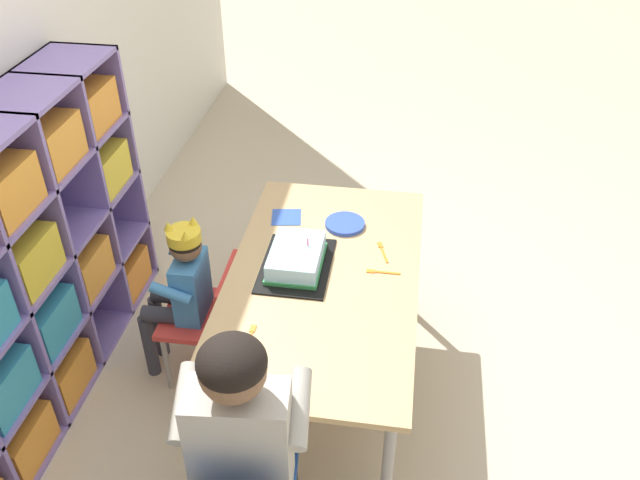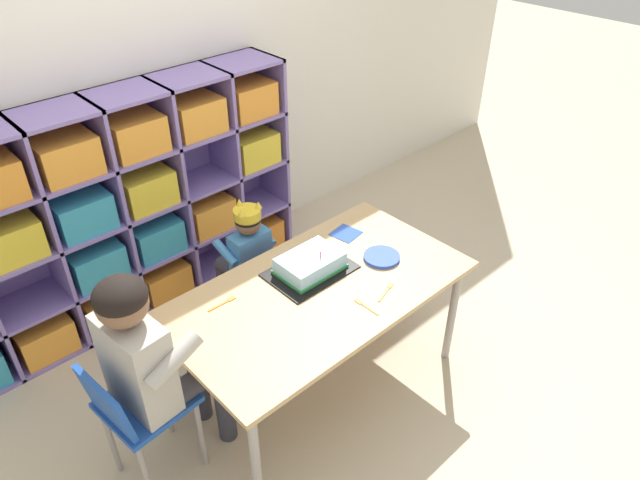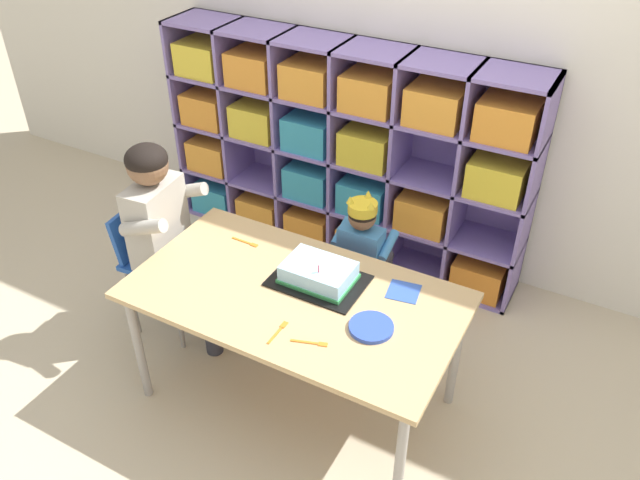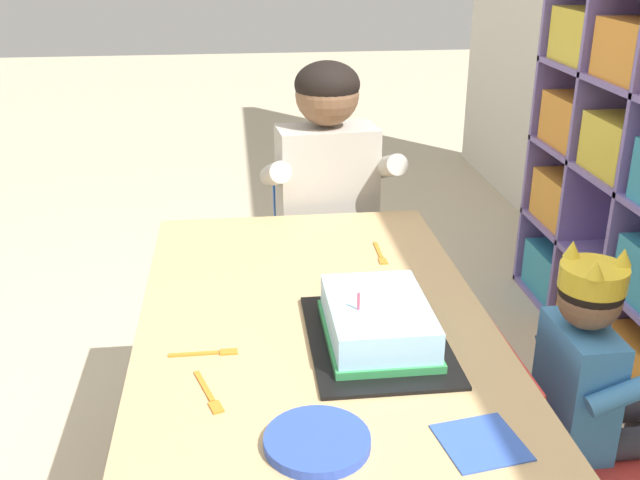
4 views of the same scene
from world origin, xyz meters
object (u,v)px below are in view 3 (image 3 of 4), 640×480
at_px(activity_table, 295,303).
at_px(classroom_chair_blue, 355,281).
at_px(paper_plate_stack, 371,327).
at_px(fork_near_cake_tray, 247,242).
at_px(fork_at_table_front_edge, 279,331).
at_px(birthday_cake_on_tray, 318,274).
at_px(child_with_crown, 364,246).
at_px(fork_near_child_seat, 312,343).
at_px(adult_helper_seated, 168,224).
at_px(classroom_chair_adult_side, 155,256).

bearing_deg(activity_table, classroom_chair_blue, 85.86).
height_order(paper_plate_stack, fork_near_cake_tray, paper_plate_stack).
bearing_deg(fork_near_cake_tray, fork_at_table_front_edge, 136.24).
height_order(birthday_cake_on_tray, fork_near_cake_tray, birthday_cake_on_tray).
bearing_deg(fork_near_cake_tray, birthday_cake_on_tray, 168.99).
xyz_separation_m(child_with_crown, paper_plate_stack, (0.33, -0.65, 0.14)).
xyz_separation_m(paper_plate_stack, fork_near_child_seat, (-0.16, -0.18, -0.01)).
bearing_deg(adult_helper_seated, activity_table, -104.89).
xyz_separation_m(classroom_chair_blue, classroom_chair_adult_side, (-0.91, -0.39, 0.08)).
height_order(child_with_crown, adult_helper_seated, adult_helper_seated).
bearing_deg(fork_near_cake_tray, paper_plate_stack, 162.36).
height_order(child_with_crown, fork_near_child_seat, child_with_crown).
bearing_deg(child_with_crown, paper_plate_stack, 116.00).
height_order(classroom_chair_blue, paper_plate_stack, paper_plate_stack).
xyz_separation_m(activity_table, fork_near_child_seat, (0.20, -0.22, 0.06)).
relative_size(child_with_crown, classroom_chair_adult_side, 1.18).
bearing_deg(classroom_chair_adult_side, classroom_chair_blue, -72.19).
bearing_deg(classroom_chair_blue, child_with_crown, -90.09).
distance_m(child_with_crown, classroom_chair_adult_side, 1.04).
bearing_deg(classroom_chair_blue, classroom_chair_adult_side, 22.29).
bearing_deg(child_with_crown, fork_at_table_front_edge, 90.86).
bearing_deg(classroom_chair_blue, birthday_cake_on_tray, 90.97).
relative_size(adult_helper_seated, paper_plate_stack, 6.06).
xyz_separation_m(activity_table, paper_plate_stack, (0.37, -0.04, 0.06)).
distance_m(classroom_chair_adult_side, fork_near_cake_tray, 0.55).
bearing_deg(fork_at_table_front_edge, classroom_chair_blue, -178.23).
xyz_separation_m(activity_table, classroom_chair_blue, (0.04, 0.51, -0.23)).
height_order(fork_at_table_front_edge, fork_near_child_seat, same).
relative_size(classroom_chair_blue, paper_plate_stack, 3.32).
bearing_deg(fork_at_table_front_edge, paper_plate_stack, 120.59).
height_order(adult_helper_seated, fork_near_cake_tray, adult_helper_seated).
distance_m(activity_table, adult_helper_seated, 0.78).
bearing_deg(adult_helper_seated, fork_near_cake_tray, -84.38).
relative_size(birthday_cake_on_tray, fork_near_cake_tray, 2.82).
bearing_deg(child_with_crown, adult_helper_seated, 30.17).
bearing_deg(fork_at_table_front_edge, classroom_chair_adult_side, -110.20).
height_order(fork_near_cake_tray, fork_near_child_seat, same).
bearing_deg(fork_at_table_front_edge, child_with_crown, -178.36).
height_order(paper_plate_stack, fork_at_table_front_edge, paper_plate_stack).
distance_m(classroom_chair_blue, child_with_crown, 0.18).
relative_size(classroom_chair_blue, fork_at_table_front_edge, 4.26).
bearing_deg(child_with_crown, fork_near_child_seat, 100.52).
distance_m(birthday_cake_on_tray, fork_near_cake_tray, 0.43).
distance_m(paper_plate_stack, fork_at_table_front_edge, 0.36).
bearing_deg(adult_helper_seated, classroom_chair_blue, -69.98).
xyz_separation_m(adult_helper_seated, fork_near_cake_tray, (0.39, 0.08, -0.02)).
relative_size(classroom_chair_adult_side, fork_at_table_front_edge, 5.05).
distance_m(classroom_chair_adult_side, birthday_cake_on_tray, 0.96).
height_order(activity_table, adult_helper_seated, adult_helper_seated).
relative_size(birthday_cake_on_tray, fork_near_child_seat, 2.81).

